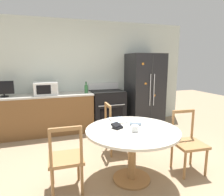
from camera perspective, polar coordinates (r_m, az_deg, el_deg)
name	(u,v)px	position (r m, az deg, el deg)	size (l,w,h in m)	color
ground_plane	(131,179)	(3.03, 5.58, -22.05)	(14.00, 14.00, 0.00)	#9E8466
back_wall	(89,74)	(5.10, -6.53, 6.72)	(5.20, 0.10, 2.60)	silver
kitchen_counter	(44,114)	(4.76, -18.77, -4.41)	(2.17, 0.64, 0.90)	brown
refrigerator	(144,90)	(5.19, 9.27, 2.35)	(0.84, 0.76, 1.81)	black
oven_range	(107,109)	(4.94, -1.34, -3.10)	(0.77, 0.68, 1.08)	black
microwave	(46,88)	(4.63, -18.37, 2.62)	(0.50, 0.38, 0.27)	white
countertop_tv	(4,88)	(4.68, -28.56, 2.44)	(0.39, 0.16, 0.33)	black
counter_bottle	(86,89)	(4.70, -7.39, 2.69)	(0.08, 0.08, 0.26)	#2D6B38
dining_table	(132,139)	(2.75, 5.87, -11.49)	(1.25, 1.25, 0.73)	beige
dining_chair_left	(66,159)	(2.64, -13.03, -16.68)	(0.43, 0.43, 0.90)	#9E7042
dining_chair_right	(188,143)	(3.23, 20.90, -11.93)	(0.45, 0.45, 0.90)	#9E7042
dining_chair_far	(117,129)	(3.60, 1.30, -8.86)	(0.44, 0.44, 0.90)	#9E7042
candle_glass	(135,129)	(2.61, 6.55, -8.75)	(0.09, 0.09, 0.09)	silver
folded_napkin	(135,123)	(2.87, 6.68, -7.20)	(0.17, 0.12, 0.05)	#A3BCDB
wallet	(117,126)	(2.72, 1.44, -8.08)	(0.16, 0.17, 0.07)	black
mail_stack	(118,120)	(3.04, 1.77, -6.39)	(0.28, 0.34, 0.02)	white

